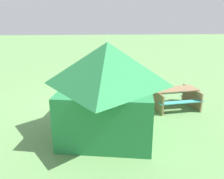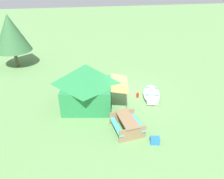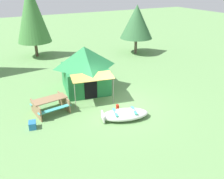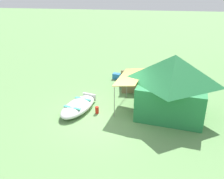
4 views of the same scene
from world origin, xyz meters
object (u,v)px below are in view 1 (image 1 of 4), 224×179
(canvas_cabin_tent, at_px, (108,87))
(picnic_table, at_px, (174,96))
(fuel_can, at_px, (93,94))
(cooler_box, at_px, (191,94))
(beached_rowboat, at_px, (96,86))

(canvas_cabin_tent, height_order, picnic_table, canvas_cabin_tent)
(fuel_can, bearing_deg, picnic_table, 155.11)
(cooler_box, distance_m, fuel_can, 4.47)
(fuel_can, bearing_deg, beached_rowboat, -96.72)
(beached_rowboat, distance_m, cooler_box, 4.53)
(canvas_cabin_tent, xyz_separation_m, fuel_can, (0.47, -3.36, -1.30))
(picnic_table, height_order, cooler_box, picnic_table)
(cooler_box, bearing_deg, fuel_can, -4.67)
(cooler_box, xyz_separation_m, fuel_can, (4.45, -0.36, -0.01))
(beached_rowboat, bearing_deg, canvas_cabin_tent, 94.84)
(picnic_table, bearing_deg, cooler_box, -136.28)
(beached_rowboat, xyz_separation_m, fuel_can, (0.11, 0.93, -0.07))
(cooler_box, bearing_deg, canvas_cabin_tent, 37.02)
(beached_rowboat, relative_size, cooler_box, 5.91)
(beached_rowboat, bearing_deg, fuel_can, 83.28)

